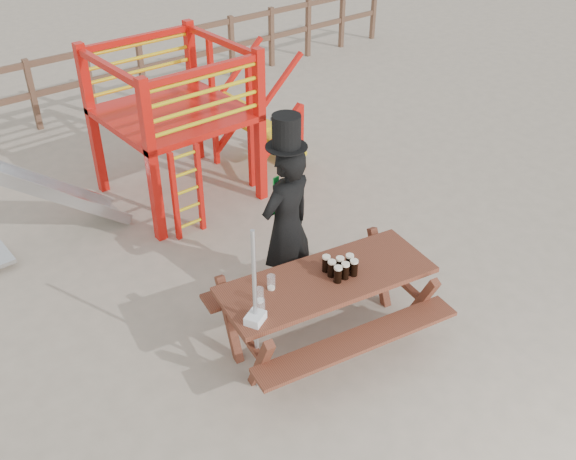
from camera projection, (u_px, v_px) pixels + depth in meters
The scene contains 10 objects.
ground at pixel (350, 334), 6.62m from camera, with size 60.00×60.00×0.00m, color tan.
back_fence at pixel (60, 80), 10.72m from camera, with size 15.09×0.09×1.20m.
playground_fort at pixel (171, 125), 8.40m from camera, with size 4.71×1.84×2.10m.
picnic_table at pixel (326, 302), 6.26m from camera, with size 2.32×1.81×0.81m.
man_with_hat at pixel (287, 223), 6.61m from camera, with size 0.71×0.51×2.16m.
metal_pole at pixel (256, 314), 5.55m from camera, with size 0.04×0.04×1.75m, color #B2B2B7.
parasol_base at pixel (379, 266), 7.52m from camera, with size 0.45×0.45×0.19m.
paper_bag at pixel (255, 318), 5.55m from camera, with size 0.18×0.14×0.08m, color white.
stout_pints at pixel (341, 267), 6.09m from camera, with size 0.30×0.30×0.17m.
empty_glasses at pixel (264, 295), 5.77m from camera, with size 0.36×0.29×0.15m.
Camera 1 is at (-3.63, -3.39, 4.54)m, focal length 40.00 mm.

